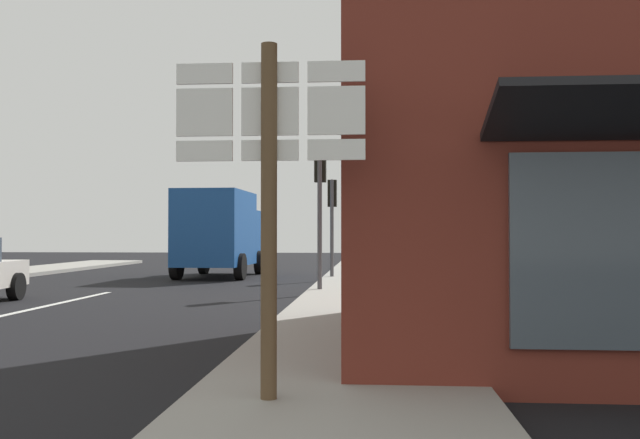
% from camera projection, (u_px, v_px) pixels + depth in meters
% --- Properties ---
extents(ground_plane, '(80.00, 80.00, 0.00)m').
position_uv_depth(ground_plane, '(76.00, 300.00, 16.00)').
color(ground_plane, black).
extents(sidewalk_right, '(2.75, 44.00, 0.14)m').
position_uv_depth(sidewalk_right, '(359.00, 309.00, 13.49)').
color(sidewalk_right, gray).
rests_on(sidewalk_right, ground).
extents(delivery_truck, '(2.58, 5.05, 3.05)m').
position_uv_depth(delivery_truck, '(219.00, 231.00, 24.42)').
color(delivery_truck, '#19478C').
rests_on(delivery_truck, ground).
extents(route_sign_post, '(1.66, 0.14, 3.20)m').
position_uv_depth(route_sign_post, '(269.00, 182.00, 5.89)').
color(route_sign_post, brown).
rests_on(route_sign_post, ground).
extents(traffic_light_far_right, '(0.30, 0.49, 3.36)m').
position_uv_depth(traffic_light_far_right, '(332.00, 206.00, 22.79)').
color(traffic_light_far_right, '#47474C').
rests_on(traffic_light_far_right, ground).
extents(traffic_light_near_right, '(0.30, 0.49, 3.80)m').
position_uv_depth(traffic_light_near_right, '(320.00, 185.00, 17.61)').
color(traffic_light_near_right, '#47474C').
rests_on(traffic_light_near_right, ground).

